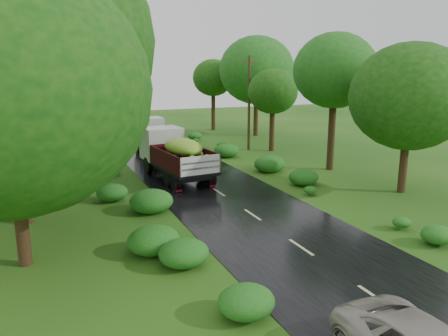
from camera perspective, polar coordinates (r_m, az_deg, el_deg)
ground at (r=13.90m, az=19.35°, el=-15.79°), size 120.00×120.00×0.00m
road at (r=17.49m, az=8.23°, el=-9.03°), size 6.50×80.00×0.02m
road_lines at (r=18.29m, az=6.60°, el=-7.95°), size 0.12×69.60×0.00m
truck_near at (r=26.32m, az=-6.57°, el=2.10°), size 3.02×6.97×2.85m
truck_far at (r=34.17m, az=-8.97°, el=4.30°), size 2.42×6.35×2.64m
utility_pole at (r=35.29m, az=3.29°, el=8.56°), size 1.31×0.21×7.48m
trees_left at (r=30.02m, az=-26.14°, el=11.94°), size 6.51×33.33×9.73m
trees_right at (r=35.17m, az=8.11°, el=11.37°), size 5.89×29.86×8.05m
shrubs at (r=25.12m, az=-2.40°, el=-1.29°), size 11.90×44.00×0.70m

